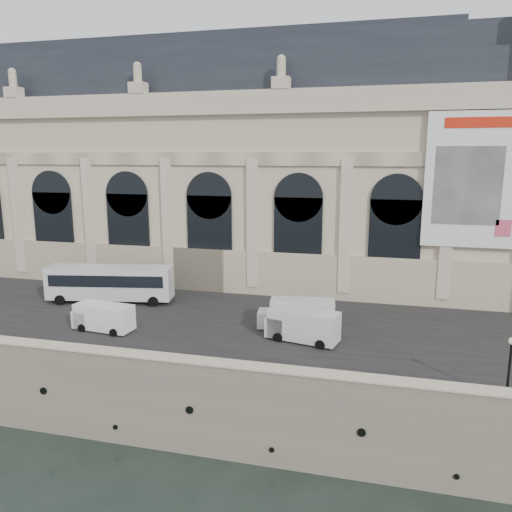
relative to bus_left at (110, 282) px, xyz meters
The scene contains 10 objects.
ground 21.66m from the bus_left, 49.78° to the right, with size 260.00×260.00×0.00m, color black.
quay 24.13m from the bus_left, 56.66° to the left, with size 160.00×70.00×6.00m, color gray.
street 13.19m from the bus_left, ahead, with size 160.00×24.00×0.06m, color #2D2D2D.
parapet 19.66m from the bus_left, 48.65° to the right, with size 160.00×1.40×1.21m.
museum 20.58m from the bus_left, 65.85° to the left, with size 69.00×18.70×29.10m.
bus_left is the anchor object (origin of this frame).
van_b 8.88m from the bus_left, 65.06° to the right, with size 5.63×2.72×2.42m.
van_c 22.20m from the bus_left, 16.25° to the right, with size 6.37×3.49×2.68m.
box_truck 21.00m from the bus_left, ahead, with size 7.03×3.11×2.75m.
lamp_right 38.25m from the bus_left, 20.68° to the right, with size 0.44×0.44×4.29m.
Camera 1 is at (14.54, -30.47, 21.40)m, focal length 35.00 mm.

